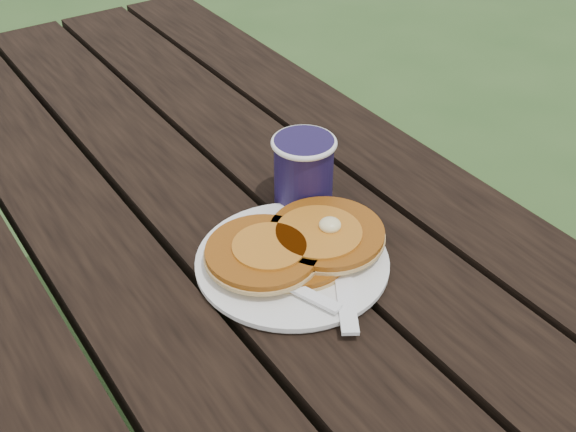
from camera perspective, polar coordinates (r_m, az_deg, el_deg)
plate at (r=0.90m, az=0.33°, el=-3.71°), size 0.30×0.30×0.01m
pancake_stack at (r=0.90m, az=0.74°, el=-2.24°), size 0.23×0.16×0.04m
knife at (r=0.87m, az=4.38°, el=-5.01°), size 0.11×0.16×0.00m
fork at (r=0.84m, az=0.90°, el=-5.87°), size 0.08×0.16×0.01m
coffee_cup at (r=0.98m, az=1.25°, el=3.92°), size 0.09×0.09×0.10m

